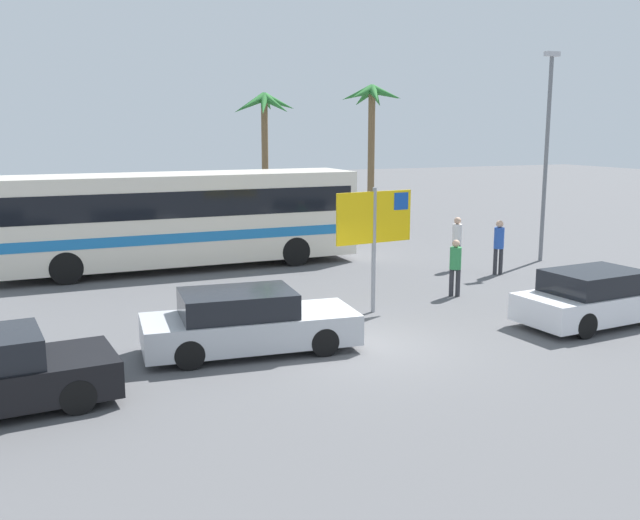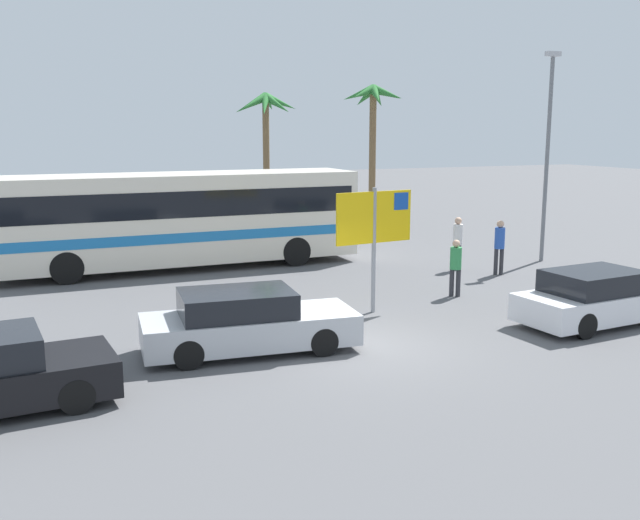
% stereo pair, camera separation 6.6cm
% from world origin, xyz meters
% --- Properties ---
extents(ground, '(120.00, 120.00, 0.00)m').
position_xyz_m(ground, '(0.00, 0.00, 0.00)').
color(ground, '#565659').
extents(bus_front_coach, '(11.97, 2.69, 3.17)m').
position_xyz_m(bus_front_coach, '(-1.68, 10.28, 1.78)').
color(bus_front_coach, silver).
rests_on(bus_front_coach, ground).
extents(ferry_sign, '(2.19, 0.30, 3.20)m').
position_xyz_m(ferry_sign, '(1.66, 2.50, 2.33)').
color(ferry_sign, gray).
rests_on(ferry_sign, ground).
extents(car_silver, '(4.62, 2.14, 1.32)m').
position_xyz_m(car_silver, '(-2.35, 0.63, 0.64)').
color(car_silver, '#B7BABF').
rests_on(car_silver, ground).
extents(car_white, '(4.39, 2.00, 1.32)m').
position_xyz_m(car_white, '(6.09, -0.61, 0.64)').
color(car_white, silver).
rests_on(car_white, ground).
extents(pedestrian_by_bus, '(0.32, 0.32, 1.76)m').
position_xyz_m(pedestrian_by_bus, '(7.49, 5.11, 1.04)').
color(pedestrian_by_bus, '#2D2D33').
rests_on(pedestrian_by_bus, ground).
extents(pedestrian_crossing_lot, '(0.32, 0.32, 1.77)m').
position_xyz_m(pedestrian_crossing_lot, '(6.70, 6.29, 1.05)').
color(pedestrian_crossing_lot, '#4C4C51').
rests_on(pedestrian_crossing_lot, ground).
extents(pedestrian_near_sign, '(0.32, 0.32, 1.61)m').
position_xyz_m(pedestrian_near_sign, '(4.51, 3.13, 0.94)').
color(pedestrian_near_sign, '#2D2D33').
rests_on(pedestrian_near_sign, ground).
extents(lamp_post_left_side, '(0.56, 0.20, 7.21)m').
position_xyz_m(lamp_post_left_side, '(10.41, 6.50, 3.93)').
color(lamp_post_left_side, slate).
rests_on(lamp_post_left_side, ground).
extents(palm_tree_seaside, '(3.10, 3.06, 6.34)m').
position_xyz_m(palm_tree_seaside, '(4.59, 19.72, 5.20)').
color(palm_tree_seaside, brown).
rests_on(palm_tree_seaside, ground).
extents(palm_tree_inland, '(2.91, 2.85, 6.63)m').
position_xyz_m(palm_tree_inland, '(8.75, 16.47, 5.41)').
color(palm_tree_inland, brown).
rests_on(palm_tree_inland, ground).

